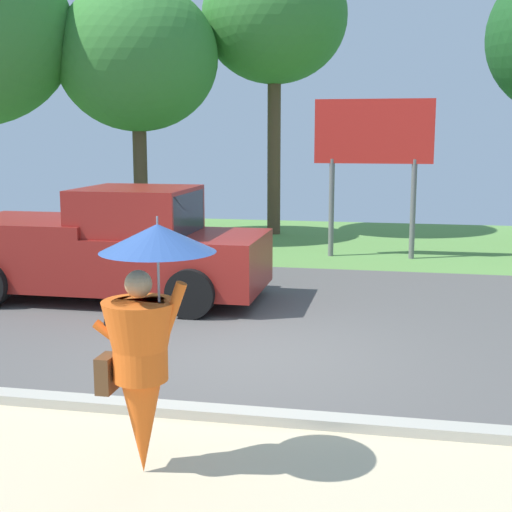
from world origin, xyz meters
TOP-DOWN VIEW (x-y plane):
  - ground_plane at (0.00, 2.95)m, footprint 40.00×22.00m
  - monk_pedestrian at (-0.18, -3.23)m, footprint 1.03×0.91m
  - pickup_truck at (-2.91, 2.66)m, footprint 5.20×2.28m
  - roadside_billboard at (1.22, 7.61)m, footprint 2.60×0.12m
  - tree_center_back at (-4.78, 9.15)m, footprint 4.08×4.08m
  - tree_right_far at (-1.58, 10.95)m, footprint 3.86×3.86m

SIDE VIEW (x-z plane):
  - ground_plane at x=0.00m, z-range -0.15..0.05m
  - pickup_truck at x=-2.91m, z-range -0.07..1.81m
  - monk_pedestrian at x=-0.18m, z-range 0.00..2.13m
  - roadside_billboard at x=1.22m, z-range 0.80..4.30m
  - tree_center_back at x=-4.78m, z-range 1.38..7.89m
  - tree_right_far at x=-1.58m, z-range 1.99..9.56m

